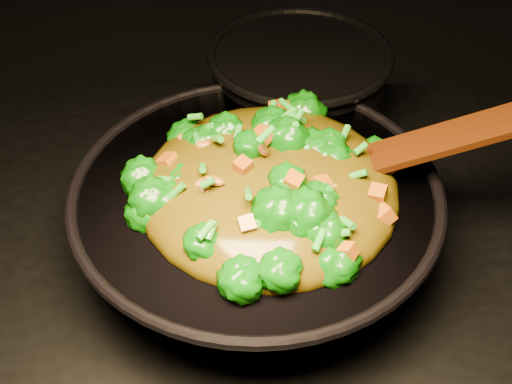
{
  "coord_description": "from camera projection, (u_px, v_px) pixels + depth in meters",
  "views": [
    {
      "loc": [
        -0.04,
        -0.47,
        1.51
      ],
      "look_at": [
        -0.04,
        0.07,
        1.0
      ],
      "focal_mm": 45.0,
      "sensor_mm": 36.0,
      "label": 1
    }
  ],
  "objects": [
    {
      "name": "wok",
      "position": [
        256.0,
        224.0,
        0.77
      ],
      "size": [
        0.53,
        0.53,
        0.12
      ],
      "primitive_type": null,
      "rotation": [
        0.0,
        0.0,
        -0.37
      ],
      "color": "black",
      "rests_on": "stovetop"
    },
    {
      "name": "stir_fry",
      "position": [
        269.0,
        159.0,
        0.69
      ],
      "size": [
        0.29,
        0.29,
        0.1
      ],
      "primitive_type": null,
      "rotation": [
        0.0,
        0.0,
        0.01
      ],
      "color": "#0F6C07",
      "rests_on": "wok"
    },
    {
      "name": "spatula",
      "position": [
        424.0,
        145.0,
        0.7
      ],
      "size": [
        0.3,
        0.05,
        0.13
      ],
      "primitive_type": "cube",
      "rotation": [
        0.0,
        -0.38,
        -0.02
      ],
      "color": "#3D1004",
      "rests_on": "wok"
    },
    {
      "name": "back_pot",
      "position": [
        298.0,
        92.0,
        0.94
      ],
      "size": [
        0.32,
        0.32,
        0.14
      ],
      "primitive_type": "cylinder",
      "rotation": [
        0.0,
        0.0,
        -0.38
      ],
      "color": "black",
      "rests_on": "stovetop"
    }
  ]
}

